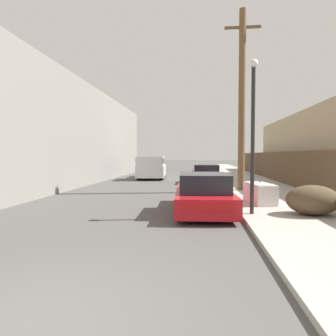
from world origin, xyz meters
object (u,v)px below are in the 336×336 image
(brush_pile, at_px, (313,200))
(pedestrian, at_px, (241,165))
(car_parked_mid, at_px, (206,174))
(parked_sports_car_red, at_px, (203,194))
(street_lamp, at_px, (253,125))
(pickup_truck, at_px, (152,168))
(discarded_fridge, at_px, (260,193))
(utility_pole, at_px, (242,99))

(brush_pile, xyz_separation_m, pedestrian, (0.44, 18.54, 0.45))
(car_parked_mid, xyz_separation_m, brush_pile, (2.93, -11.23, -0.03))
(parked_sports_car_red, relative_size, brush_pile, 3.03)
(parked_sports_car_red, height_order, street_lamp, street_lamp)
(car_parked_mid, height_order, street_lamp, street_lamp)
(pickup_truck, relative_size, brush_pile, 3.60)
(discarded_fridge, distance_m, utility_pole, 6.04)
(parked_sports_car_red, distance_m, street_lamp, 2.79)
(pedestrian, bearing_deg, pickup_truck, -151.43)
(parked_sports_car_red, height_order, pickup_truck, pickup_truck)
(pedestrian, bearing_deg, brush_pile, -91.37)
(discarded_fridge, bearing_deg, street_lamp, -116.10)
(car_parked_mid, bearing_deg, pedestrian, 63.57)
(parked_sports_car_red, relative_size, street_lamp, 1.00)
(discarded_fridge, bearing_deg, pickup_truck, 106.99)
(street_lamp, bearing_deg, pedestrian, 83.18)
(discarded_fridge, height_order, parked_sports_car_red, parked_sports_car_red)
(discarded_fridge, distance_m, street_lamp, 3.19)
(discarded_fridge, height_order, brush_pile, brush_pile)
(discarded_fridge, relative_size, utility_pole, 0.20)
(car_parked_mid, bearing_deg, utility_pole, -72.53)
(pickup_truck, bearing_deg, car_parked_mid, 138.61)
(car_parked_mid, bearing_deg, parked_sports_car_red, -93.41)
(utility_pole, bearing_deg, discarded_fridge, -88.73)
(brush_pile, bearing_deg, pedestrian, 88.63)
(street_lamp, xyz_separation_m, brush_pile, (1.77, -0.01, -2.26))
(parked_sports_car_red, height_order, car_parked_mid, parked_sports_car_red)
(discarded_fridge, xyz_separation_m, car_parked_mid, (-1.79, 9.14, 0.11))
(street_lamp, relative_size, pedestrian, 2.67)
(car_parked_mid, distance_m, utility_pole, 6.63)
(parked_sports_car_red, xyz_separation_m, brush_pile, (3.24, -0.81, -0.03))
(car_parked_mid, bearing_deg, street_lamp, -85.82)
(utility_pole, bearing_deg, parked_sports_car_red, -109.89)
(utility_pole, xyz_separation_m, brush_pile, (1.23, -6.36, -4.20))
(discarded_fridge, xyz_separation_m, utility_pole, (-0.09, 4.27, 4.28))
(street_lamp, bearing_deg, brush_pile, -0.20)
(discarded_fridge, xyz_separation_m, brush_pile, (1.14, -2.09, 0.08))
(brush_pile, bearing_deg, parked_sports_car_red, 165.97)
(discarded_fridge, xyz_separation_m, pickup_truck, (-6.04, 12.31, 0.41))
(brush_pile, bearing_deg, utility_pole, 100.97)
(street_lamp, bearing_deg, parked_sports_car_red, 151.28)
(car_parked_mid, relative_size, brush_pile, 2.88)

